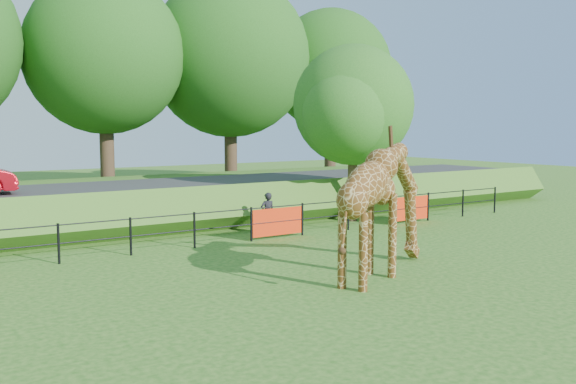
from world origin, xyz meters
name	(u,v)px	position (x,y,z in m)	size (l,w,h in m)	color
ground	(370,311)	(0.00, 0.00, 0.00)	(90.00, 90.00, 0.00)	#215615
giraffe	(384,209)	(2.36, 2.21, 1.64)	(4.59, 0.84, 3.28)	#5A3412
perimeter_fence	(194,230)	(0.00, 8.00, 0.55)	(28.07, 0.10, 1.10)	black
embankment	(112,202)	(0.00, 15.50, 0.65)	(40.00, 9.00, 1.30)	#215615
road	(125,187)	(0.00, 14.00, 1.36)	(40.00, 5.00, 0.12)	#323134
visitor	(267,213)	(3.21, 8.96, 0.71)	(0.52, 0.34, 1.42)	black
tree_east	(355,110)	(7.60, 9.63, 4.28)	(5.40, 4.71, 6.76)	#352417
bg_tree_line	(102,53)	(1.89, 22.00, 7.19)	(37.30, 8.80, 11.82)	#352417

